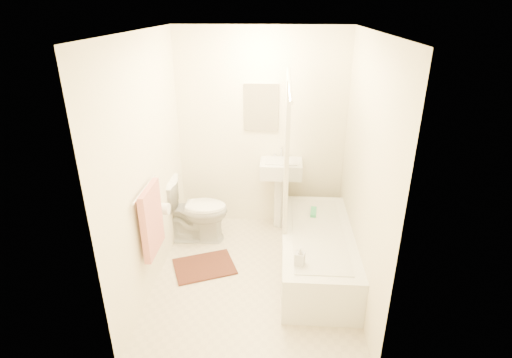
# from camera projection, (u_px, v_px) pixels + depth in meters

# --- Properties ---
(floor) EXTENTS (2.40, 2.40, 0.00)m
(floor) POSITION_uv_depth(u_px,v_px,m) (254.00, 276.00, 4.16)
(floor) COLOR beige
(floor) RESTS_ON ground
(ceiling) EXTENTS (2.40, 2.40, 0.00)m
(ceiling) POSITION_uv_depth(u_px,v_px,m) (254.00, 32.00, 3.19)
(ceiling) COLOR white
(ceiling) RESTS_ON ground
(wall_back) EXTENTS (2.00, 0.02, 2.40)m
(wall_back) POSITION_uv_depth(u_px,v_px,m) (261.00, 132.00, 4.77)
(wall_back) COLOR beige
(wall_back) RESTS_ON ground
(wall_left) EXTENTS (0.02, 2.40, 2.40)m
(wall_left) POSITION_uv_depth(u_px,v_px,m) (148.00, 167.00, 3.73)
(wall_left) COLOR beige
(wall_left) RESTS_ON ground
(wall_right) EXTENTS (0.02, 2.40, 2.40)m
(wall_right) POSITION_uv_depth(u_px,v_px,m) (364.00, 173.00, 3.61)
(wall_right) COLOR beige
(wall_right) RESTS_ON ground
(mirror) EXTENTS (0.40, 0.03, 0.55)m
(mirror) POSITION_uv_depth(u_px,v_px,m) (261.00, 107.00, 4.63)
(mirror) COLOR white
(mirror) RESTS_ON wall_back
(curtain_rod) EXTENTS (0.03, 1.70, 0.03)m
(curtain_rod) POSITION_uv_depth(u_px,v_px,m) (290.00, 80.00, 3.42)
(curtain_rod) COLOR silver
(curtain_rod) RESTS_ON wall_back
(shower_curtain) EXTENTS (0.04, 0.80, 1.55)m
(shower_curtain) POSITION_uv_depth(u_px,v_px,m) (287.00, 150.00, 4.10)
(shower_curtain) COLOR silver
(shower_curtain) RESTS_ON curtain_rod
(towel_bar) EXTENTS (0.02, 0.60, 0.02)m
(towel_bar) POSITION_uv_depth(u_px,v_px,m) (145.00, 189.00, 3.54)
(towel_bar) COLOR silver
(towel_bar) RESTS_ON wall_left
(towel) EXTENTS (0.06, 0.45, 0.66)m
(towel) POSITION_uv_depth(u_px,v_px,m) (152.00, 220.00, 3.67)
(towel) COLOR #CC7266
(towel) RESTS_ON towel_bar
(toilet_paper) EXTENTS (0.11, 0.12, 0.12)m
(toilet_paper) POSITION_uv_depth(u_px,v_px,m) (164.00, 209.00, 4.04)
(toilet_paper) COLOR white
(toilet_paper) RESTS_ON wall_left
(toilet) EXTENTS (0.80, 0.47, 0.77)m
(toilet) POSITION_uv_depth(u_px,v_px,m) (195.00, 210.00, 4.69)
(toilet) COLOR silver
(toilet) RESTS_ON floor
(sink) EXTENTS (0.50, 0.40, 0.97)m
(sink) POSITION_uv_depth(u_px,v_px,m) (280.00, 191.00, 4.91)
(sink) COLOR silver
(sink) RESTS_ON floor
(bathtub) EXTENTS (0.72, 1.64, 0.46)m
(bathtub) POSITION_uv_depth(u_px,v_px,m) (317.00, 251.00, 4.17)
(bathtub) COLOR white
(bathtub) RESTS_ON floor
(bath_mat) EXTENTS (0.75, 0.67, 0.02)m
(bath_mat) POSITION_uv_depth(u_px,v_px,m) (204.00, 266.00, 4.29)
(bath_mat) COLOR #472419
(bath_mat) RESTS_ON floor
(soap_bottle) EXTENTS (0.11, 0.11, 0.19)m
(soap_bottle) POSITION_uv_depth(u_px,v_px,m) (300.00, 256.00, 3.53)
(soap_bottle) COLOR white
(soap_bottle) RESTS_ON bathtub
(scrub_brush) EXTENTS (0.09, 0.22, 0.04)m
(scrub_brush) POSITION_uv_depth(u_px,v_px,m) (313.00, 212.00, 4.42)
(scrub_brush) COLOR #3AB26D
(scrub_brush) RESTS_ON bathtub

